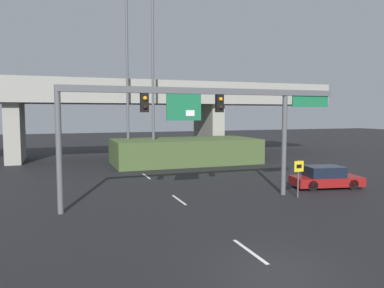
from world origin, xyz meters
TOP-DOWN VIEW (x-y plane):
  - ground_plane at (0.00, 0.00)m, footprint 160.00×160.00m
  - lane_markings at (0.00, 13.73)m, footprint 0.14×26.49m
  - signal_gantry at (1.05, 8.93)m, footprint 15.39×0.44m
  - speed_limit_sign at (6.43, 7.97)m, footprint 0.60×0.11m
  - highway_light_pole_near at (1.94, 23.40)m, footprint 0.70×0.36m
  - highway_light_pole_far at (0.03, 25.55)m, footprint 0.70×0.36m
  - overpass_bridge at (0.00, 30.18)m, footprint 47.36×7.44m
  - grass_embankment at (5.05, 23.72)m, footprint 13.35×6.39m
  - parked_sedan_near_right at (9.76, 9.78)m, footprint 4.57×2.62m

SIDE VIEW (x-z plane):
  - ground_plane at x=0.00m, z-range 0.00..0.00m
  - lane_markings at x=0.00m, z-range 0.00..0.01m
  - parked_sedan_near_right at x=9.76m, z-range -0.05..1.33m
  - grass_embankment at x=5.05m, z-range 0.00..2.28m
  - speed_limit_sign at x=6.43m, z-range 0.33..2.45m
  - signal_gantry at x=1.05m, z-range 1.85..7.89m
  - overpass_bridge at x=0.00m, z-range 1.86..9.84m
  - highway_light_pole_near at x=1.94m, z-range 0.38..16.23m
  - highway_light_pole_far at x=0.03m, z-range 0.38..18.00m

